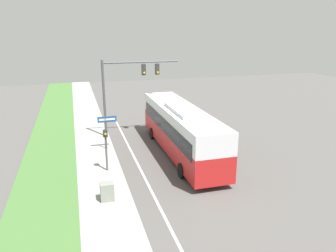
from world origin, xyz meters
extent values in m
plane|color=#565451|center=(0.00, 0.00, 0.00)|extent=(80.00, 80.00, 0.00)
cube|color=#9E9E99|center=(-6.20, 0.00, 0.06)|extent=(2.80, 80.00, 0.12)
cube|color=#477538|center=(-9.40, 0.00, 0.05)|extent=(3.60, 80.00, 0.10)
cube|color=silver|center=(-3.60, 0.00, 0.00)|extent=(0.14, 30.00, 0.01)
cube|color=red|center=(-0.21, 4.50, 1.20)|extent=(2.48, 12.47, 1.68)
cube|color=silver|center=(-0.21, 4.50, 2.73)|extent=(2.48, 12.47, 1.37)
cube|color=black|center=(-0.21, 4.50, 2.26)|extent=(2.52, 11.47, 1.04)
cube|color=silver|center=(-0.21, 3.56, 3.54)|extent=(1.74, 4.37, 0.24)
cylinder|color=black|center=(-1.40, 8.37, 0.46)|extent=(0.28, 0.93, 0.93)
cylinder|color=black|center=(0.99, 8.37, 0.46)|extent=(0.28, 0.93, 0.93)
cylinder|color=black|center=(-1.40, 0.63, 0.46)|extent=(0.28, 0.93, 0.93)
cylinder|color=black|center=(0.99, 0.63, 0.46)|extent=(0.28, 0.93, 0.93)
cylinder|color=#4C4C51|center=(-5.05, 9.78, 3.22)|extent=(0.20, 0.20, 6.44)
cylinder|color=#4C4C51|center=(-1.91, 9.78, 6.19)|extent=(6.27, 0.14, 0.14)
cube|color=#2D2D2D|center=(-1.71, 9.78, 5.57)|extent=(0.32, 0.28, 0.90)
sphere|color=yellow|center=(-1.71, 9.60, 5.32)|extent=(0.18, 0.18, 0.18)
cube|color=#2D2D2D|center=(-0.56, 9.78, 5.57)|extent=(0.32, 0.28, 0.90)
sphere|color=yellow|center=(-0.56, 9.60, 5.32)|extent=(0.18, 0.18, 0.18)
cylinder|color=#4C4C51|center=(-5.71, 2.75, 1.41)|extent=(0.12, 0.12, 2.82)
cube|color=#2D2D2D|center=(-5.71, 2.75, 2.60)|extent=(0.28, 0.24, 0.44)
sphere|color=yellow|center=(-5.71, 2.60, 2.60)|extent=(0.14, 0.14, 0.14)
cylinder|color=#4C4C51|center=(-5.33, 6.70, 1.34)|extent=(0.08, 0.08, 2.68)
cube|color=#19478C|center=(-5.19, 6.70, 2.41)|extent=(1.39, 0.03, 0.44)
cube|color=white|center=(-5.19, 6.68, 2.41)|extent=(1.18, 0.01, 0.15)
cube|color=gray|center=(-6.11, -1.07, 0.61)|extent=(0.70, 0.60, 0.98)
camera|label=1|loc=(-7.36, -16.84, 8.85)|focal=35.00mm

